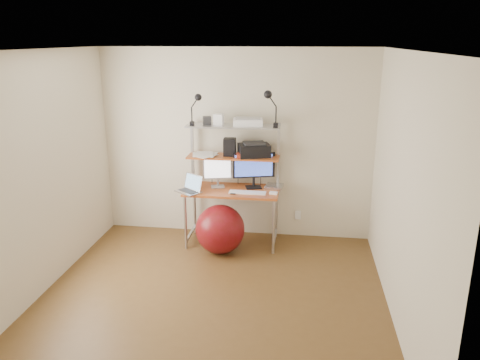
# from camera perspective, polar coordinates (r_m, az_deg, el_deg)

# --- Properties ---
(room) EXTENTS (3.60, 3.60, 3.60)m
(room) POSITION_cam_1_polar(r_m,az_deg,el_deg) (4.50, -3.79, -0.62)
(room) COLOR brown
(room) RESTS_ON ground
(computer_desk) EXTENTS (1.20, 0.60, 1.57)m
(computer_desk) POSITION_cam_1_polar(r_m,az_deg,el_deg) (6.00, -0.90, 0.99)
(computer_desk) COLOR #C55D26
(computer_desk) RESTS_ON ground
(desktop) EXTENTS (1.20, 0.60, 0.00)m
(desktop) POSITION_cam_1_polar(r_m,az_deg,el_deg) (6.00, -0.98, -1.15)
(desktop) COLOR #C55D26
(desktop) RESTS_ON computer_desk
(mid_shelf) EXTENTS (1.18, 0.34, 0.00)m
(mid_shelf) POSITION_cam_1_polar(r_m,az_deg,el_deg) (6.01, -0.81, 2.95)
(mid_shelf) COLOR #C55D26
(mid_shelf) RESTS_ON computer_desk
(top_shelf) EXTENTS (1.18, 0.34, 0.00)m
(top_shelf) POSITION_cam_1_polar(r_m,az_deg,el_deg) (5.93, -0.83, 6.71)
(top_shelf) COLOR #ABACB0
(top_shelf) RESTS_ON computer_desk
(floor) EXTENTS (3.60, 3.60, 0.00)m
(floor) POSITION_cam_1_polar(r_m,az_deg,el_deg) (5.02, -3.51, -14.36)
(floor) COLOR brown
(floor) RESTS_ON ground
(wall_outlet) EXTENTS (0.08, 0.01, 0.12)m
(wall_outlet) POSITION_cam_1_polar(r_m,az_deg,el_deg) (6.41, 7.06, -4.26)
(wall_outlet) COLOR white
(wall_outlet) RESTS_ON room
(monitor_silver) EXTENTS (0.37, 0.17, 0.42)m
(monitor_silver) POSITION_cam_1_polar(r_m,az_deg,el_deg) (6.05, -2.73, 1.18)
(monitor_silver) COLOR #AAAAAF
(monitor_silver) RESTS_ON desktop
(monitor_black) EXTENTS (0.53, 0.21, 0.54)m
(monitor_black) POSITION_cam_1_polar(r_m,az_deg,el_deg) (6.01, 1.70, 1.59)
(monitor_black) COLOR black
(monitor_black) RESTS_ON desktop
(laptop) EXTENTS (0.40, 0.39, 0.27)m
(laptop) POSITION_cam_1_polar(r_m,az_deg,el_deg) (5.94, -6.01, -0.98)
(laptop) COLOR #B8B7BC
(laptop) RESTS_ON desktop
(keyboard) EXTENTS (0.47, 0.14, 0.01)m
(keyboard) POSITION_cam_1_polar(r_m,az_deg,el_deg) (5.86, 0.91, -1.53)
(keyboard) COLOR white
(keyboard) RESTS_ON desktop
(mouse) EXTENTS (0.11, 0.07, 0.03)m
(mouse) POSITION_cam_1_polar(r_m,az_deg,el_deg) (5.83, 4.10, -1.59)
(mouse) COLOR white
(mouse) RESTS_ON desktop
(mac_mini) EXTENTS (0.24, 0.24, 0.04)m
(mac_mini) POSITION_cam_1_polar(r_m,az_deg,el_deg) (6.07, 4.19, -0.79)
(mac_mini) COLOR #B8B7BC
(mac_mini) RESTS_ON desktop
(phone) EXTENTS (0.08, 0.13, 0.01)m
(phone) POSITION_cam_1_polar(r_m,az_deg,el_deg) (5.86, -0.74, -1.56)
(phone) COLOR black
(phone) RESTS_ON desktop
(printer) EXTENTS (0.45, 0.37, 0.19)m
(printer) POSITION_cam_1_polar(r_m,az_deg,el_deg) (5.97, 1.72, 3.70)
(printer) COLOR black
(printer) RESTS_ON mid_shelf
(nas_cube) EXTENTS (0.16, 0.16, 0.22)m
(nas_cube) POSITION_cam_1_polar(r_m,az_deg,el_deg) (6.01, -1.26, 4.04)
(nas_cube) COLOR black
(nas_cube) RESTS_ON mid_shelf
(red_box) EXTENTS (0.21, 0.16, 0.05)m
(red_box) POSITION_cam_1_polar(r_m,az_deg,el_deg) (5.93, 0.51, 3.02)
(red_box) COLOR red
(red_box) RESTS_ON mid_shelf
(scanner) EXTENTS (0.39, 0.28, 0.10)m
(scanner) POSITION_cam_1_polar(r_m,az_deg,el_deg) (5.91, 0.98, 7.12)
(scanner) COLOR white
(scanner) RESTS_ON top_shelf
(box_white) EXTENTS (0.13, 0.11, 0.14)m
(box_white) POSITION_cam_1_polar(r_m,az_deg,el_deg) (5.93, -2.63, 7.38)
(box_white) COLOR white
(box_white) RESTS_ON top_shelf
(box_grey) EXTENTS (0.13, 0.13, 0.10)m
(box_grey) POSITION_cam_1_polar(r_m,az_deg,el_deg) (5.99, -4.04, 7.26)
(box_grey) COLOR #2A2A2D
(box_grey) RESTS_ON top_shelf
(clip_lamp_left) EXTENTS (0.16, 0.09, 0.40)m
(clip_lamp_left) POSITION_cam_1_polar(r_m,az_deg,el_deg) (5.87, -5.29, 9.39)
(clip_lamp_left) COLOR black
(clip_lamp_left) RESTS_ON top_shelf
(clip_lamp_right) EXTENTS (0.18, 0.10, 0.45)m
(clip_lamp_right) POSITION_cam_1_polar(r_m,az_deg,el_deg) (5.73, 3.62, 9.65)
(clip_lamp_right) COLOR black
(clip_lamp_right) RESTS_ON top_shelf
(exercise_ball) EXTENTS (0.62, 0.62, 0.62)m
(exercise_ball) POSITION_cam_1_polar(r_m,az_deg,el_deg) (5.89, -2.44, -6.01)
(exercise_ball) COLOR maroon
(exercise_ball) RESTS_ON floor
(paper_stack) EXTENTS (0.38, 0.41, 0.02)m
(paper_stack) POSITION_cam_1_polar(r_m,az_deg,el_deg) (6.06, -4.32, 3.12)
(paper_stack) COLOR white
(paper_stack) RESTS_ON mid_shelf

